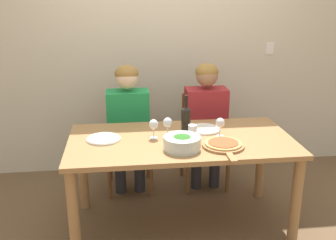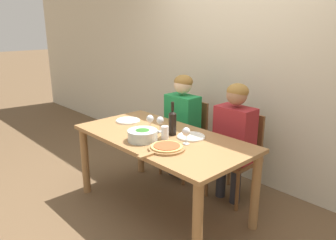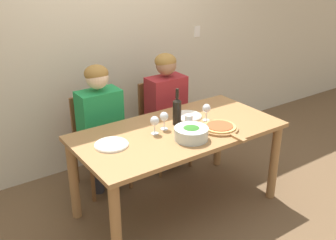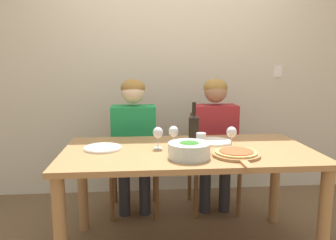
# 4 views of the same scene
# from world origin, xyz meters

# --- Properties ---
(ground_plane) EXTENTS (40.00, 40.00, 0.00)m
(ground_plane) POSITION_xyz_m (0.00, 0.00, 0.00)
(ground_plane) COLOR brown
(back_wall) EXTENTS (10.00, 0.06, 2.70)m
(back_wall) POSITION_xyz_m (0.00, 1.18, 1.35)
(back_wall) COLOR beige
(back_wall) RESTS_ON ground
(dining_table) EXTENTS (1.70, 0.86, 0.75)m
(dining_table) POSITION_xyz_m (0.00, 0.00, 0.64)
(dining_table) COLOR #9E7042
(dining_table) RESTS_ON ground
(chair_left) EXTENTS (0.42, 0.42, 0.87)m
(chair_left) POSITION_xyz_m (-0.38, 0.76, 0.47)
(chair_left) COLOR brown
(chair_left) RESTS_ON ground
(chair_right) EXTENTS (0.42, 0.42, 0.87)m
(chair_right) POSITION_xyz_m (0.34, 0.76, 0.47)
(chair_right) COLOR brown
(chair_right) RESTS_ON ground
(person_woman) EXTENTS (0.47, 0.51, 1.20)m
(person_woman) POSITION_xyz_m (-0.38, 0.65, 0.72)
(person_woman) COLOR #28282D
(person_woman) RESTS_ON ground
(person_man) EXTENTS (0.47, 0.51, 1.20)m
(person_man) POSITION_xyz_m (0.34, 0.65, 0.72)
(person_man) COLOR #28282D
(person_man) RESTS_ON ground
(wine_bottle) EXTENTS (0.07, 0.07, 0.31)m
(wine_bottle) POSITION_xyz_m (0.05, 0.09, 0.88)
(wine_bottle) COLOR black
(wine_bottle) RESTS_ON dining_table
(broccoli_bowl) EXTENTS (0.27, 0.27, 0.10)m
(broccoli_bowl) POSITION_xyz_m (-0.02, -0.20, 0.80)
(broccoli_bowl) COLOR silver
(broccoli_bowl) RESTS_ON dining_table
(dinner_plate_left) EXTENTS (0.26, 0.26, 0.02)m
(dinner_plate_left) POSITION_xyz_m (-0.58, 0.05, 0.76)
(dinner_plate_left) COLOR silver
(dinner_plate_left) RESTS_ON dining_table
(dinner_plate_right) EXTENTS (0.26, 0.26, 0.02)m
(dinner_plate_right) POSITION_xyz_m (0.22, 0.17, 0.76)
(dinner_plate_right) COLOR silver
(dinner_plate_right) RESTS_ON dining_table
(pizza_on_board) EXTENTS (0.31, 0.45, 0.04)m
(pizza_on_board) POSITION_xyz_m (0.28, -0.20, 0.77)
(pizza_on_board) COLOR #9E7042
(pizza_on_board) RESTS_ON dining_table
(wine_glass_left) EXTENTS (0.07, 0.07, 0.15)m
(wine_glass_left) POSITION_xyz_m (-0.21, 0.04, 0.86)
(wine_glass_left) COLOR silver
(wine_glass_left) RESTS_ON dining_table
(wine_glass_right) EXTENTS (0.07, 0.07, 0.15)m
(wine_glass_right) POSITION_xyz_m (0.30, 0.01, 0.86)
(wine_glass_right) COLOR silver
(wine_glass_right) RESTS_ON dining_table
(wine_glass_centre) EXTENTS (0.07, 0.07, 0.15)m
(wine_glass_centre) POSITION_xyz_m (-0.09, 0.07, 0.86)
(wine_glass_centre) COLOR silver
(wine_glass_centre) RESTS_ON dining_table
(water_tumbler) EXTENTS (0.07, 0.07, 0.12)m
(water_tumbler) POSITION_xyz_m (0.08, -0.03, 0.81)
(water_tumbler) COLOR silver
(water_tumbler) RESTS_ON dining_table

